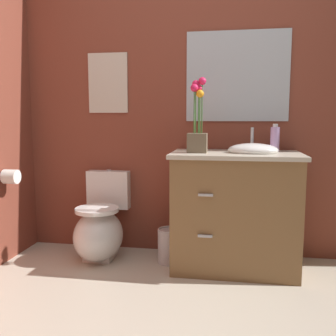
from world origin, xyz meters
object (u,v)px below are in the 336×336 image
object	(u,v)px
trash_bin	(169,245)
vanity_cabinet	(235,210)
wall_poster	(108,83)
flower_vase	(198,129)
toilet	(100,229)
soap_bottle	(275,139)
wall_mirror	(237,76)
toilet_paper_roll	(11,177)

from	to	relation	value
trash_bin	vanity_cabinet	bearing A→B (deg)	-2.46
wall_poster	flower_vase	bearing A→B (deg)	-22.78
toilet	soap_bottle	distance (m)	1.53
wall_poster	toilet	bearing A→B (deg)	-90.00
toilet	soap_bottle	world-z (taller)	soap_bottle
flower_vase	wall_poster	size ratio (longest dim) A/B	1.10
flower_vase	wall_mirror	distance (m)	0.59
vanity_cabinet	toilet_paper_roll	distance (m)	1.72
wall_poster	toilet_paper_roll	bearing A→B (deg)	-143.87
trash_bin	wall_mirror	size ratio (longest dim) A/B	0.34
toilet	flower_vase	xyz separation A→B (m)	(0.78, -0.06, 0.80)
vanity_cabinet	soap_bottle	distance (m)	0.61
toilet_paper_roll	vanity_cabinet	bearing A→B (deg)	5.72
toilet	soap_bottle	xyz separation A→B (m)	(1.35, 0.11, 0.73)
vanity_cabinet	flower_vase	xyz separation A→B (m)	(-0.28, -0.03, 0.60)
wall_mirror	flower_vase	bearing A→B (deg)	-130.51
toilet	trash_bin	bearing A→B (deg)	-0.51
soap_bottle	toilet	bearing A→B (deg)	-175.42
trash_bin	toilet_paper_roll	bearing A→B (deg)	-170.92
wall_poster	toilet_paper_roll	size ratio (longest dim) A/B	4.45
toilet_paper_roll	wall_poster	bearing A→B (deg)	36.13
trash_bin	wall_poster	size ratio (longest dim) A/B	0.56
wall_mirror	toilet	bearing A→B (deg)	-165.82
trash_bin	wall_poster	bearing A→B (deg)	154.15
vanity_cabinet	trash_bin	world-z (taller)	vanity_cabinet
soap_bottle	trash_bin	bearing A→B (deg)	-171.81
soap_bottle	wall_poster	size ratio (longest dim) A/B	0.42
vanity_cabinet	soap_bottle	xyz separation A→B (m)	(0.28, 0.13, 0.52)
toilet	flower_vase	bearing A→B (deg)	-4.38
wall_poster	wall_mirror	xyz separation A→B (m)	(1.06, 0.00, 0.04)
trash_bin	wall_mirror	distance (m)	1.43
soap_bottle	vanity_cabinet	bearing A→B (deg)	-154.67
toilet	flower_vase	distance (m)	1.12
soap_bottle	toilet_paper_roll	size ratio (longest dim) A/B	1.89
trash_bin	toilet_paper_roll	distance (m)	1.33
wall_mirror	soap_bottle	bearing A→B (deg)	-29.19
wall_poster	trash_bin	bearing A→B (deg)	-25.85
flower_vase	wall_poster	xyz separation A→B (m)	(-0.78, 0.33, 0.37)
toilet_paper_roll	toilet	bearing A→B (deg)	17.17
toilet	vanity_cabinet	bearing A→B (deg)	-1.43
toilet	wall_poster	bearing A→B (deg)	90.00
trash_bin	wall_mirror	world-z (taller)	wall_mirror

